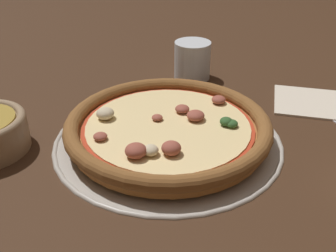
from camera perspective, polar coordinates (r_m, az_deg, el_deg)
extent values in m
plane|color=#3D2616|center=(0.64, 0.00, -2.08)|extent=(3.00, 3.00, 0.00)
cylinder|color=#B7B2A8|center=(0.64, 0.00, -1.94)|extent=(0.36, 0.36, 0.00)
torus|color=#B7B2A8|center=(0.64, 0.00, -1.79)|extent=(0.37, 0.37, 0.01)
cylinder|color=#A86B33|center=(0.63, 0.00, -0.81)|extent=(0.31, 0.31, 0.02)
torus|color=brown|center=(0.63, 0.00, 0.29)|extent=(0.33, 0.33, 0.02)
cylinder|color=#B7381E|center=(0.63, 0.00, -0.05)|extent=(0.28, 0.28, 0.00)
cylinder|color=beige|center=(0.63, 0.00, 0.13)|extent=(0.26, 0.26, 0.00)
ellipsoid|color=#2D5628|center=(0.63, 8.45, 0.66)|extent=(0.03, 0.03, 0.01)
ellipsoid|color=#994C3D|center=(0.55, -4.69, -3.58)|extent=(0.04, 0.04, 0.02)
ellipsoid|color=#994C3D|center=(0.64, 4.02, 1.54)|extent=(0.04, 0.04, 0.02)
ellipsoid|color=#2D5628|center=(0.63, 9.20, 0.37)|extent=(0.02, 0.02, 0.01)
ellipsoid|color=#994C3D|center=(0.55, 0.48, -3.22)|extent=(0.04, 0.04, 0.02)
ellipsoid|color=#994C3D|center=(0.66, 2.09, 2.50)|extent=(0.03, 0.03, 0.01)
ellipsoid|color=#994C3D|center=(0.64, -1.57, 1.24)|extent=(0.02, 0.02, 0.01)
ellipsoid|color=beige|center=(0.65, -9.10, 1.81)|extent=(0.04, 0.04, 0.02)
ellipsoid|color=#994C3D|center=(0.59, -9.80, -1.50)|extent=(0.03, 0.03, 0.01)
ellipsoid|color=#994C3D|center=(0.70, 7.36, 3.81)|extent=(0.03, 0.03, 0.01)
ellipsoid|color=beige|center=(0.55, -2.54, -3.52)|extent=(0.02, 0.02, 0.01)
cylinder|color=silver|center=(0.86, 3.55, 9.51)|extent=(0.08, 0.08, 0.08)
cube|color=beige|center=(0.81, 20.76, 3.27)|extent=(0.17, 0.14, 0.01)
cube|color=#B7B7BC|center=(0.76, 22.85, 1.01)|extent=(0.09, 0.11, 0.00)
cube|color=#B7B7BC|center=(0.82, 18.96, 3.80)|extent=(0.05, 0.05, 0.00)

